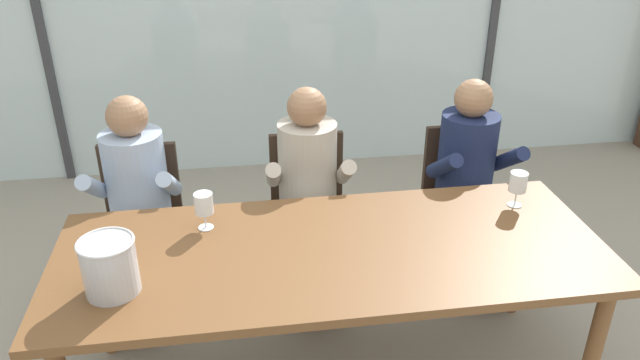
# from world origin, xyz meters

# --- Properties ---
(ground) EXTENTS (14.00, 14.00, 0.00)m
(ground) POSITION_xyz_m (0.00, 1.00, 0.00)
(ground) COLOR #9E9384
(window_glass_panel) EXTENTS (7.55, 0.03, 2.60)m
(window_glass_panel) POSITION_xyz_m (0.00, 2.46, 1.30)
(window_glass_panel) COLOR silver
(window_glass_panel) RESTS_ON ground
(window_mullion_left) EXTENTS (0.06, 0.06, 2.60)m
(window_mullion_left) POSITION_xyz_m (-1.70, 2.44, 1.30)
(window_mullion_left) COLOR #38383D
(window_mullion_left) RESTS_ON ground
(dining_table) EXTENTS (2.35, 0.92, 0.75)m
(dining_table) POSITION_xyz_m (0.00, 0.00, 0.68)
(dining_table) COLOR brown
(dining_table) RESTS_ON ground
(chair_near_curtain) EXTENTS (0.47, 0.47, 0.88)m
(chair_near_curtain) POSITION_xyz_m (-0.92, 0.85, 0.51)
(chair_near_curtain) COLOR #332319
(chair_near_curtain) RESTS_ON ground
(chair_left_of_center) EXTENTS (0.45, 0.45, 0.88)m
(chair_left_of_center) POSITION_xyz_m (0.01, 0.86, 0.51)
(chair_left_of_center) COLOR #332319
(chair_left_of_center) RESTS_ON ground
(chair_center) EXTENTS (0.45, 0.45, 0.88)m
(chair_center) POSITION_xyz_m (0.92, 0.85, 0.51)
(chair_center) COLOR #332319
(chair_center) RESTS_ON ground
(person_pale_blue_shirt) EXTENTS (0.48, 0.62, 1.20)m
(person_pale_blue_shirt) POSITION_xyz_m (-0.91, 0.74, 0.68)
(person_pale_blue_shirt) COLOR #9EB2D1
(person_pale_blue_shirt) RESTS_ON ground
(person_beige_jumper) EXTENTS (0.48, 0.62, 1.20)m
(person_beige_jumper) POSITION_xyz_m (-0.00, 0.74, 0.68)
(person_beige_jumper) COLOR #B7AD9E
(person_beige_jumper) RESTS_ON ground
(person_navy_polo) EXTENTS (0.48, 0.63, 1.20)m
(person_navy_polo) POSITION_xyz_m (0.91, 0.74, 0.68)
(person_navy_polo) COLOR #192347
(person_navy_polo) RESTS_ON ground
(ice_bucket_primary) EXTENTS (0.21, 0.21, 0.23)m
(ice_bucket_primary) POSITION_xyz_m (-0.88, -0.17, 0.86)
(ice_bucket_primary) COLOR #B7B7BC
(ice_bucket_primary) RESTS_ON dining_table
(wine_glass_by_left_taster) EXTENTS (0.08, 0.08, 0.17)m
(wine_glass_by_left_taster) POSITION_xyz_m (-0.54, 0.25, 0.87)
(wine_glass_by_left_taster) COLOR silver
(wine_glass_by_left_taster) RESTS_ON dining_table
(wine_glass_near_bucket) EXTENTS (0.08, 0.08, 0.17)m
(wine_glass_near_bucket) POSITION_xyz_m (0.93, 0.24, 0.87)
(wine_glass_near_bucket) COLOR silver
(wine_glass_near_bucket) RESTS_ON dining_table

